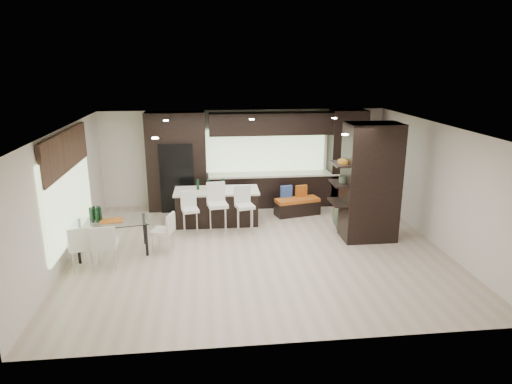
{
  "coord_description": "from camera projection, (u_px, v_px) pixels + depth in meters",
  "views": [
    {
      "loc": [
        -1.11,
        -9.26,
        4.01
      ],
      "look_at": [
        0.0,
        0.6,
        1.15
      ],
      "focal_mm": 32.0,
      "sensor_mm": 36.0,
      "label": 1
    }
  ],
  "objects": [
    {
      "name": "left_wall",
      "position": [
        64.0,
        197.0,
        9.27
      ],
      "size": [
        0.02,
        7.0,
        2.7
      ],
      "primitive_type": "cube",
      "color": "silver",
      "rests_on": "ground"
    },
    {
      "name": "stool_right",
      "position": [
        245.0,
        215.0,
        10.94
      ],
      "size": [
        0.49,
        0.49,
        0.92
      ],
      "primitive_type": "cube",
      "rotation": [
        0.0,
        0.0,
        0.24
      ],
      "color": "silver",
      "rests_on": "ground"
    },
    {
      "name": "ceiling_spots",
      "position": [
        258.0,
        127.0,
        9.57
      ],
      "size": [
        4.0,
        3.0,
        0.02
      ],
      "primitive_type": "cube",
      "color": "white",
      "rests_on": "ceiling"
    },
    {
      "name": "refrigerator",
      "position": [
        178.0,
        176.0,
        12.58
      ],
      "size": [
        0.9,
        0.68,
        1.9
      ],
      "primitive_type": "cube",
      "color": "black",
      "rests_on": "ground"
    },
    {
      "name": "bench",
      "position": [
        297.0,
        207.0,
        12.29
      ],
      "size": [
        1.26,
        0.72,
        0.46
      ],
      "primitive_type": "cube",
      "rotation": [
        0.0,
        0.0,
        0.23
      ],
      "color": "black",
      "rests_on": "ground"
    },
    {
      "name": "partition_column",
      "position": [
        371.0,
        182.0,
        10.36
      ],
      "size": [
        1.2,
        0.8,
        2.7
      ],
      "primitive_type": "cube",
      "color": "black",
      "rests_on": "ground"
    },
    {
      "name": "stool_left",
      "position": [
        191.0,
        218.0,
        10.83
      ],
      "size": [
        0.44,
        0.44,
        0.85
      ],
      "primitive_type": "cube",
      "rotation": [
        0.0,
        0.0,
        0.21
      ],
      "color": "silver",
      "rests_on": "ground"
    },
    {
      "name": "back_wall",
      "position": [
        245.0,
        157.0,
        13.04
      ],
      "size": [
        8.0,
        0.02,
        2.7
      ],
      "primitive_type": "cube",
      "color": "silver",
      "rests_on": "ground"
    },
    {
      "name": "ground",
      "position": [
        259.0,
        249.0,
        10.07
      ],
      "size": [
        8.0,
        8.0,
        0.0
      ],
      "primitive_type": "plane",
      "color": "#BFA892",
      "rests_on": "ground"
    },
    {
      "name": "kitchen_island",
      "position": [
        217.0,
        207.0,
        11.6
      ],
      "size": [
        2.13,
        0.95,
        0.88
      ],
      "primitive_type": "cube",
      "rotation": [
        0.0,
        0.0,
        -0.02
      ],
      "color": "black",
      "rests_on": "ground"
    },
    {
      "name": "back_cabinetry",
      "position": [
        263.0,
        159.0,
        12.78
      ],
      "size": [
        6.8,
        0.68,
        2.7
      ],
      "primitive_type": "cube",
      "color": "black",
      "rests_on": "ground"
    },
    {
      "name": "right_wall",
      "position": [
        438.0,
        185.0,
        10.13
      ],
      "size": [
        0.02,
        7.0,
        2.7
      ],
      "primitive_type": "cube",
      "color": "silver",
      "rests_on": "ground"
    },
    {
      "name": "window_back",
      "position": [
        266.0,
        150.0,
        13.01
      ],
      "size": [
        3.4,
        0.04,
        1.2
      ],
      "primitive_type": "cube",
      "color": "#B2D199",
      "rests_on": "back_wall"
    },
    {
      "name": "ceiling",
      "position": [
        259.0,
        127.0,
        9.32
      ],
      "size": [
        8.0,
        7.0,
        0.02
      ],
      "primitive_type": "cube",
      "color": "white",
      "rests_on": "ground"
    },
    {
      "name": "chair_near",
      "position": [
        106.0,
        248.0,
        9.06
      ],
      "size": [
        0.5,
        0.5,
        0.87
      ],
      "primitive_type": "cube",
      "rotation": [
        0.0,
        0.0,
        0.06
      ],
      "color": "silver",
      "rests_on": "ground"
    },
    {
      "name": "chair_end",
      "position": [
        163.0,
        234.0,
        9.9
      ],
      "size": [
        0.54,
        0.54,
        0.79
      ],
      "primitive_type": "cube",
      "rotation": [
        0.0,
        0.0,
        1.27
      ],
      "color": "silver",
      "rests_on": "ground"
    },
    {
      "name": "window_left",
      "position": [
        69.0,
        194.0,
        9.46
      ],
      "size": [
        0.04,
        3.2,
        1.9
      ],
      "primitive_type": "cube",
      "color": "#B2D199",
      "rests_on": "left_wall"
    },
    {
      "name": "floor_vase",
      "position": [
        343.0,
        203.0,
        11.12
      ],
      "size": [
        0.57,
        0.57,
        1.34
      ],
      "primitive_type": null,
      "rotation": [
        0.0,
        0.0,
        0.18
      ],
      "color": "#3F4B36",
      "rests_on": "ground"
    },
    {
      "name": "stool_mid",
      "position": [
        218.0,
        214.0,
        10.84
      ],
      "size": [
        0.51,
        0.51,
        1.0
      ],
      "primitive_type": "cube",
      "rotation": [
        0.0,
        0.0,
        0.16
      ],
      "color": "silver",
      "rests_on": "ground"
    },
    {
      "name": "dining_table",
      "position": [
        113.0,
        237.0,
        9.79
      ],
      "size": [
        1.64,
        1.11,
        0.73
      ],
      "primitive_type": "cube",
      "rotation": [
        0.0,
        0.0,
        0.18
      ],
      "color": "white",
      "rests_on": "ground"
    },
    {
      "name": "stone_accent",
      "position": [
        65.0,
        151.0,
        9.22
      ],
      "size": [
        0.08,
        3.0,
        0.8
      ],
      "primitive_type": "cube",
      "color": "brown",
      "rests_on": "left_wall"
    },
    {
      "name": "chair_far",
      "position": [
        81.0,
        249.0,
        9.02
      ],
      "size": [
        0.6,
        0.6,
        0.86
      ],
      "primitive_type": "cube",
      "rotation": [
        0.0,
        0.0,
        0.34
      ],
      "color": "silver",
      "rests_on": "ground"
    }
  ]
}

